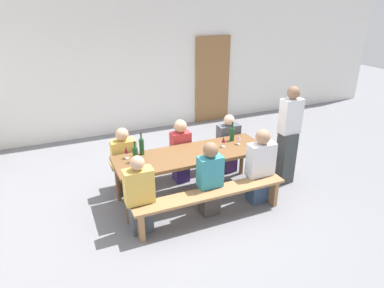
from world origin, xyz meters
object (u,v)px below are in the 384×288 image
Objects in this scene: seated_guest_far_0 at (125,163)px; wine_glass_2 at (223,140)px; bench_far at (176,158)px; standing_host at (288,137)px; wine_glass_0 at (239,138)px; seated_guest_near_1 at (210,180)px; seated_guest_far_2 at (228,145)px; wine_bottle_1 at (135,154)px; wine_bottle_2 at (142,146)px; seated_guest_far_1 at (181,152)px; bench_near at (211,197)px; wooden_door at (213,80)px; wine_glass_1 at (126,150)px; seated_guest_near_0 at (140,197)px; tasting_table at (192,157)px; seated_guest_near_2 at (260,168)px; wine_bottle_0 at (232,134)px.

wine_glass_2 is at bearing 70.87° from seated_guest_far_0.
standing_host is at bearing -28.21° from bench_far.
seated_guest_near_1 is (-0.78, -0.55, -0.32)m from wine_glass_0.
seated_guest_far_0 is at bearing 160.87° from wine_glass_2.
wine_bottle_1 is at bearing -75.24° from seated_guest_far_2.
seated_guest_far_1 is at bearing 20.45° from wine_bottle_2.
bench_near is 2.11× the size of seated_guest_far_2.
wooden_door reaches higher than standing_host.
wine_glass_1 reaches higher than wine_glass_2.
seated_guest_near_0 is at bearing 90.00° from seated_guest_near_1.
wine_glass_2 is (0.55, 0.02, 0.19)m from tasting_table.
wine_bottle_1 is at bearing 71.27° from seated_guest_near_2.
seated_guest_near_0 is 2.66m from standing_host.
tasting_table is 7.55× the size of wine_bottle_1.
wine_glass_2 is 0.15× the size of seated_guest_near_1.
seated_guest_near_2 is (0.89, -1.22, 0.20)m from bench_far.
wine_bottle_2 is 1.28m from wine_glass_2.
wooden_door is 3.38m from standing_host.
seated_guest_far_1 is at bearing 88.92° from bench_near.
seated_guest_far_2 is 1.07m from standing_host.
seated_guest_near_1 reaches higher than wine_glass_0.
seated_guest_far_2 is at bearing -39.76° from seated_guest_near_1.
seated_guest_far_1 is 0.91m from seated_guest_far_2.
wooden_door is at bearing 47.71° from wine_bottle_2.
wooden_door reaches higher than wine_glass_2.
seated_guest_near_2 is at bearing 59.72° from seated_guest_far_0.
wine_glass_0 is at bearing -6.56° from wine_glass_1.
tasting_table is 0.58m from wine_glass_2.
wine_glass_1 is 2.63m from standing_host.
seated_guest_far_2 is (0.13, 0.34, -0.36)m from wine_bottle_0.
seated_guest_far_1 is (1.01, 1.07, 0.02)m from seated_guest_near_0.
tasting_table is 14.09× the size of wine_glass_2.
wine_bottle_0 reaches higher than wine_glass_2.
seated_guest_near_2 is at bearing -90.00° from seated_guest_near_0.
wine_bottle_0 is (-1.12, -2.97, -0.19)m from wooden_door.
bench_near is 2.04× the size of seated_guest_far_0.
seated_guest_far_1 reaches higher than wine_bottle_1.
seated_guest_near_0 is (-1.81, -0.55, -0.34)m from wine_glass_0.
wine_glass_1 is at bearing -9.07° from standing_host.
seated_guest_near_2 is 0.86m from standing_host.
wooden_door is 4.18m from wine_bottle_1.
wine_bottle_1 reaches higher than wine_glass_0.
wooden_door is 4.13m from wine_glass_1.
seated_guest_near_0 reaches higher than wine_bottle_0.
wooden_door is at bearing -27.00° from seated_guest_near_1.
seated_guest_near_1 is at bearing -90.00° from seated_guest_near_0.
standing_host reaches higher than wine_bottle_1.
bench_near is 1.54m from seated_guest_far_0.
wine_bottle_2 is (-0.71, 0.94, 0.52)m from bench_near.
wine_bottle_0 reaches higher than bench_near.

